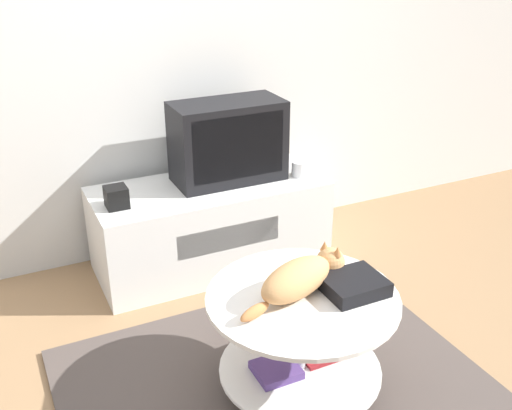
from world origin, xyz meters
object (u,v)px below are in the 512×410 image
object	(u,v)px
speaker	(116,197)
cat	(302,277)
tv	(228,142)
dvd_box	(353,284)

from	to	relation	value
speaker	cat	size ratio (longest dim) A/B	0.20
tv	cat	bearing A→B (deg)	-99.55
speaker	dvd_box	world-z (taller)	speaker
dvd_box	cat	size ratio (longest dim) A/B	0.43
speaker	dvd_box	xyz separation A→B (m)	(0.64, -1.15, -0.03)
tv	speaker	world-z (taller)	tv
dvd_box	cat	world-z (taller)	cat
tv	cat	distance (m)	1.19
tv	dvd_box	xyz separation A→B (m)	(-0.01, -1.24, -0.20)
dvd_box	cat	xyz separation A→B (m)	(-0.18, 0.08, 0.04)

